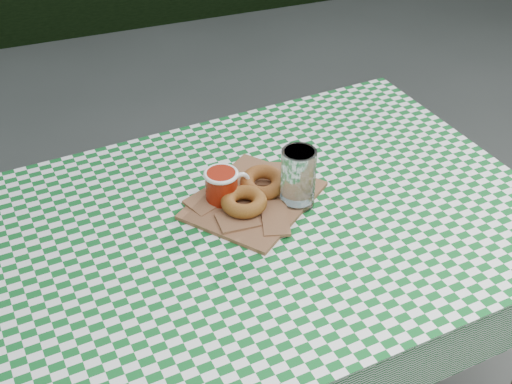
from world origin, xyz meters
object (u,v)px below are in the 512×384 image
at_px(table, 252,339).
at_px(drinking_glass, 298,178).
at_px(coffee_mug, 222,188).
at_px(paper_bag, 254,199).

bearing_deg(table, drinking_glass, 7.54).
relative_size(coffee_mug, drinking_glass, 1.04).
bearing_deg(table, coffee_mug, 106.48).
height_order(table, paper_bag, paper_bag).
xyz_separation_m(table, drinking_glass, (0.12, 0.03, 0.45)).
height_order(paper_bag, drinking_glass, drinking_glass).
relative_size(table, coffee_mug, 8.86).
distance_m(table, coffee_mug, 0.43).
distance_m(paper_bag, coffee_mug, 0.08).
xyz_separation_m(table, paper_bag, (0.03, 0.07, 0.39)).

